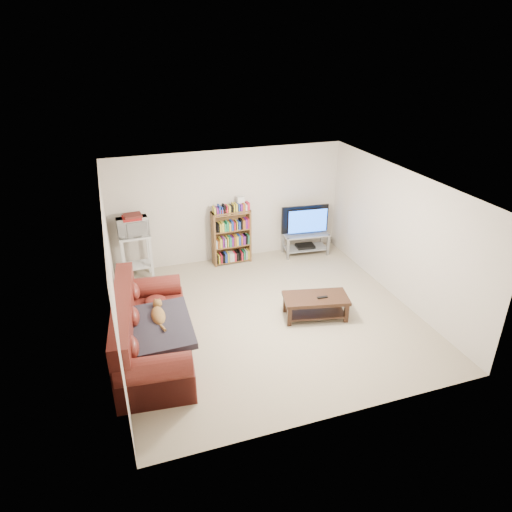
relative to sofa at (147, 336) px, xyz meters
name	(u,v)px	position (x,y,z in m)	size (l,w,h in m)	color
floor	(269,316)	(2.12, 0.44, -0.35)	(5.00, 5.00, 0.00)	tan
ceiling	(270,184)	(2.12, 0.44, 2.05)	(5.00, 5.00, 0.00)	white
wall_back	(229,206)	(2.12, 2.94, 0.85)	(5.00, 5.00, 0.00)	beige
wall_front	(342,341)	(2.12, -2.06, 0.85)	(5.00, 5.00, 0.00)	beige
wall_left	(112,277)	(-0.38, 0.44, 0.85)	(5.00, 5.00, 0.00)	beige
wall_right	(399,235)	(4.62, 0.44, 0.85)	(5.00, 5.00, 0.00)	beige
sofa	(147,336)	(0.00, 0.00, 0.00)	(1.29, 2.52, 1.03)	maroon
blanket	(159,327)	(0.18, -0.18, 0.24)	(0.94, 1.21, 0.10)	#2A2731
cat	(158,316)	(0.20, 0.03, 0.30)	(0.26, 0.66, 0.20)	brown
coffee_table	(316,303)	(2.88, 0.16, -0.07)	(1.20, 0.78, 0.40)	black
remote	(322,297)	(2.97, 0.09, 0.06)	(0.18, 0.05, 0.02)	black
tv_stand	(305,240)	(3.77, 2.57, -0.02)	(1.03, 0.53, 0.49)	#999EA3
television	(306,221)	(3.77, 2.57, 0.45)	(1.06, 0.14, 0.61)	black
dvd_player	(305,246)	(3.77, 2.57, -0.16)	(0.40, 0.28, 0.06)	black
bookshelf	(231,236)	(2.09, 2.69, 0.26)	(0.83, 0.28, 1.18)	brown
shelf_clutter	(235,205)	(2.19, 2.70, 0.94)	(0.60, 0.20, 0.28)	silver
microwave_stand	(136,251)	(0.10, 2.58, 0.26)	(0.62, 0.46, 0.96)	silver
microwave	(133,227)	(0.10, 2.58, 0.77)	(0.59, 0.40, 0.33)	silver
game_boxes	(132,218)	(0.10, 2.58, 0.96)	(0.35, 0.31, 0.05)	maroon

